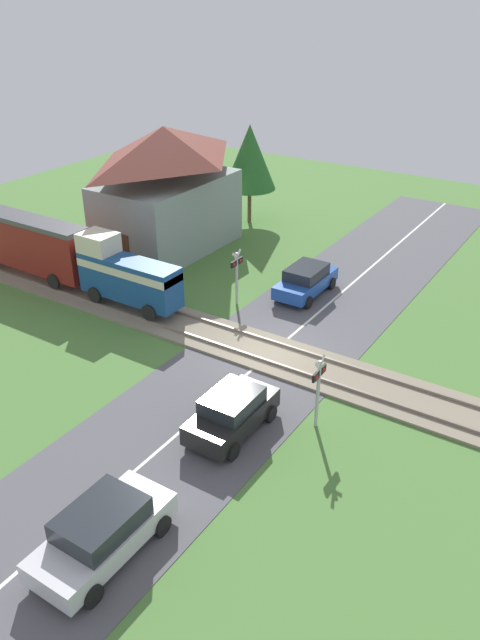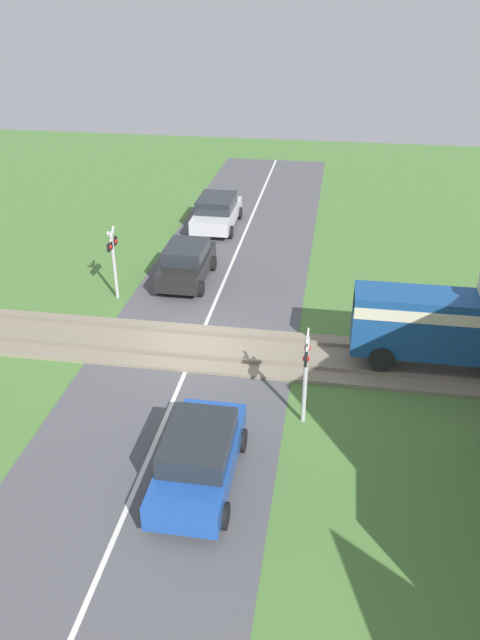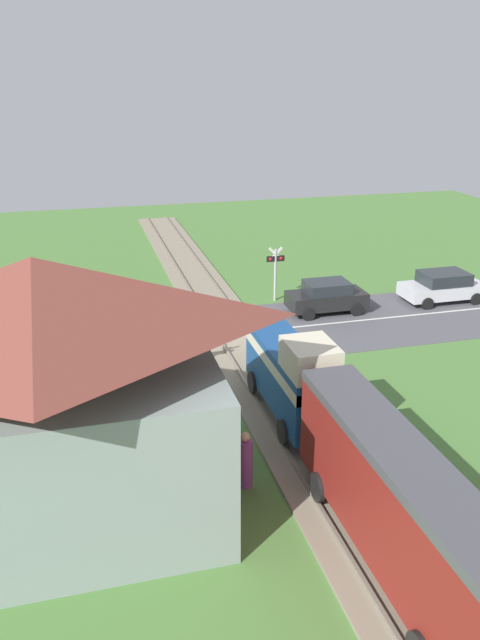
{
  "view_description": "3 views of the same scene",
  "coord_description": "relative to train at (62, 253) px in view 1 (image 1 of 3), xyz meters",
  "views": [
    {
      "loc": [
        -19.0,
        -10.85,
        13.37
      ],
      "look_at": [
        0.0,
        1.46,
        1.2
      ],
      "focal_mm": 35.0,
      "sensor_mm": 36.0,
      "label": 1
    },
    {
      "loc": [
        16.69,
        4.14,
        10.5
      ],
      "look_at": [
        0.0,
        1.46,
        1.2
      ],
      "focal_mm": 35.0,
      "sensor_mm": 36.0,
      "label": 2
    },
    {
      "loc": [
        6.0,
        24.17,
        10.37
      ],
      "look_at": [
        0.0,
        1.46,
        1.2
      ],
      "focal_mm": 35.0,
      "sensor_mm": 36.0,
      "label": 3
    }
  ],
  "objects": [
    {
      "name": "crossing_signal_west_approach",
      "position": [
        -3.15,
        -15.47,
        -0.11
      ],
      "size": [
        0.9,
        0.18,
        2.73
      ],
      "color": "#B7B7B7",
      "rests_on": "ground_plane"
    },
    {
      "name": "ground_plane",
      "position": [
        0.0,
        -11.78,
        -1.87
      ],
      "size": [
        60.0,
        60.0,
        0.0
      ],
      "primitive_type": "plane",
      "color": "#4C7A38"
    },
    {
      "name": "track_bed",
      "position": [
        0.0,
        -11.78,
        -1.8
      ],
      "size": [
        2.8,
        48.0,
        0.24
      ],
      "color": "gray",
      "rests_on": "ground_plane"
    },
    {
      "name": "car_far_side",
      "position": [
        5.85,
        -10.34,
        -1.1
      ],
      "size": [
        3.9,
        1.81,
        1.47
      ],
      "color": "#1E4CA8",
      "rests_on": "ground_plane"
    },
    {
      "name": "tree_by_station",
      "position": [
        13.43,
        -2.34,
        2.25
      ],
      "size": [
        3.25,
        3.25,
        6.09
      ],
      "color": "brown",
      "rests_on": "ground_plane"
    },
    {
      "name": "station_building",
      "position": [
        7.02,
        -0.94,
        1.52
      ],
      "size": [
        8.44,
        5.28,
        6.86
      ],
      "color": "gray",
      "rests_on": "ground_plane"
    },
    {
      "name": "road_surface",
      "position": [
        0.0,
        -11.78,
        -1.86
      ],
      "size": [
        48.0,
        6.4,
        0.02
      ],
      "color": "#515156",
      "rests_on": "ground_plane"
    },
    {
      "name": "pedestrian_by_station",
      "position": [
        2.25,
        -1.29,
        -1.12
      ],
      "size": [
        0.41,
        0.41,
        1.65
      ],
      "color": "#7F3D84",
      "rests_on": "ground_plane"
    },
    {
      "name": "train",
      "position": [
        0.0,
        0.0,
        0.0
      ],
      "size": [
        1.58,
        13.49,
        3.18
      ],
      "color": "navy",
      "rests_on": "track_bed"
    },
    {
      "name": "crossing_signal_east_approach",
      "position": [
        3.15,
        -8.1,
        -0.11
      ],
      "size": [
        0.9,
        0.18,
        2.73
      ],
      "color": "#B7B7B7",
      "rests_on": "ground_plane"
    },
    {
      "name": "car_near_crossing",
      "position": [
        -4.96,
        -13.22,
        -1.08
      ],
      "size": [
        3.66,
        1.8,
        1.52
      ],
      "color": "black",
      "rests_on": "ground_plane"
    },
    {
      "name": "car_behind_queue",
      "position": [
        -11.1,
        -13.22,
        -1.09
      ],
      "size": [
        4.08,
        1.96,
        1.5
      ],
      "color": "silver",
      "rests_on": "ground_plane"
    }
  ]
}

